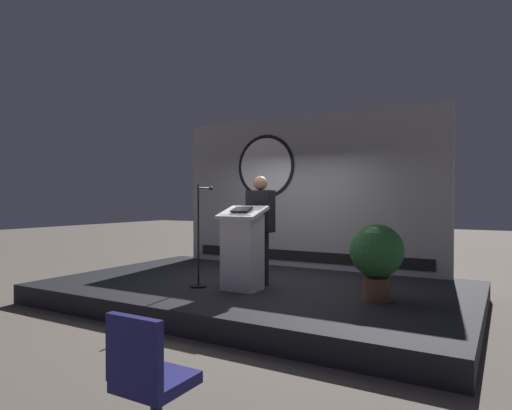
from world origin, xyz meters
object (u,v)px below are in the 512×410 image
at_px(podium, 242,249).
at_px(audience_chair_left, 148,373).
at_px(microphone_stand, 200,251).
at_px(speaker_person, 260,229).
at_px(potted_plant, 377,255).

distance_m(podium, audience_chair_left, 3.59).
xyz_separation_m(microphone_stand, audience_chair_left, (2.01, -3.21, -0.35)).
distance_m(microphone_stand, audience_chair_left, 3.80).
bearing_deg(microphone_stand, speaker_person, 39.31).
height_order(microphone_stand, audience_chair_left, microphone_stand).
xyz_separation_m(speaker_person, potted_plant, (1.83, -0.16, -0.26)).
relative_size(microphone_stand, potted_plant, 1.55).
xyz_separation_m(speaker_person, microphone_stand, (-0.72, -0.59, -0.32)).
xyz_separation_m(podium, speaker_person, (0.03, 0.48, 0.27)).
distance_m(speaker_person, microphone_stand, 0.98).
height_order(microphone_stand, potted_plant, microphone_stand).
relative_size(podium, potted_plant, 1.23).
relative_size(podium, audience_chair_left, 1.38).
distance_m(podium, speaker_person, 0.55).
xyz_separation_m(potted_plant, audience_chair_left, (-0.54, -3.63, -0.40)).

